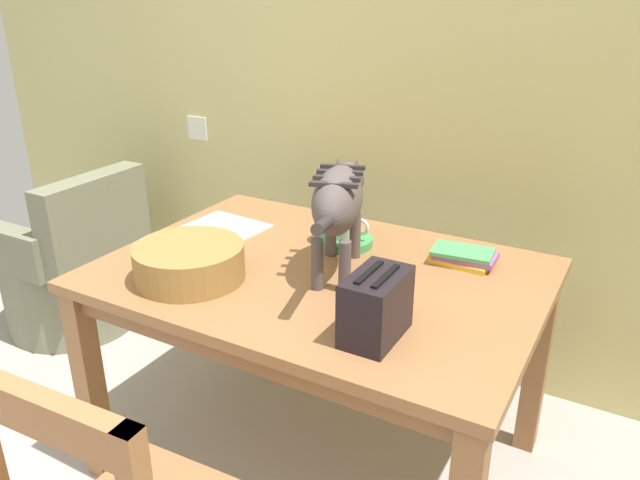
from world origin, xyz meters
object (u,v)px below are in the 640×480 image
Objects in this scene: dining_table at (320,294)px; cat at (339,200)px; magazine at (225,227)px; wicker_armchair at (73,273)px; saucer_bowl at (346,241)px; book_stack at (463,256)px; coffee_mug at (348,226)px; wicker_basket at (189,262)px; toaster at (376,306)px.

cat is (0.04, 0.04, 0.31)m from dining_table.
magazine is 1.11m from wicker_armchair.
wicker_armchair is at bearing 153.25° from cat.
saucer_bowl reaches higher than dining_table.
cat is at bearing -144.62° from book_stack.
coffee_mug is 0.39m from book_stack.
cat is 0.24m from coffee_mug.
coffee_mug is at bearing 14.20° from magazine.
wicker_basket is 1.37m from wicker_armchair.
coffee_mug is at bearing 57.40° from wicker_basket.
book_stack is at bearing 7.59° from saucer_bowl.
dining_table is at bearing 138.96° from toaster.
wicker_basket reaches higher than magazine.
magazine is at bearing -171.28° from book_stack.
toaster is (0.27, -0.31, -0.14)m from cat.
book_stack is at bearing 15.89° from cat.
toaster is (0.33, -0.48, 0.07)m from saucer_bowl.
wicker_basket is (-0.29, -0.46, 0.04)m from saucer_bowl.
toaster reaches higher than wicker_basket.
dining_table is 0.24m from saucer_bowl.
cat is at bearing 38.39° from wicker_basket.
magazine is at bearing 152.48° from toaster.
dining_table is 4.85× the size of magazine.
book_stack is 1.01× the size of toaster.
coffee_mug is at bearing 0.00° from saucer_bowl.
coffee_mug reaches higher than dining_table.
magazine is at bearing 113.35° from wicker_basket.
toaster is 0.26× the size of wicker_armchair.
cat is 0.48m from wicker_basket.
saucer_bowl is (-0.06, 0.18, -0.21)m from cat.
dining_table is 0.27m from coffee_mug.
saucer_bowl is 0.46m from magazine.
book_stack is at bearing -89.27° from wicker_armchair.
toaster is at bearing -41.04° from dining_table.
coffee_mug is (0.00, 0.00, 0.06)m from saucer_bowl.
coffee_mug is at bearing 88.92° from cat.
dining_table is 0.42m from wicker_basket.
magazine is 0.42m from wicker_basket.
toaster is at bearing -68.46° from cat.
cat is 3.29× the size of saucer_bowl.
saucer_bowl is at bearing 180.00° from coffee_mug.
cat reaches higher than saucer_bowl.
wicker_basket reaches higher than dining_table.
cat is 0.45m from book_stack.
magazine is 0.85m from book_stack.
book_stack is at bearing 83.89° from toaster.
saucer_bowl is 0.59m from toaster.
dining_table is 6.65× the size of toaster.
magazine is at bearing -95.65° from wicker_armchair.
coffee_mug is 0.58m from toaster.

